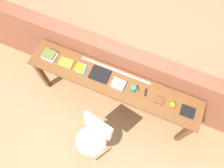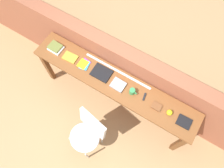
# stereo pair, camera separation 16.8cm
# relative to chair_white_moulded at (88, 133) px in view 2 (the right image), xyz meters

# --- Properties ---
(ground_plane) EXTENTS (40.00, 40.00, 0.00)m
(ground_plane) POSITION_rel_chair_white_moulded_xyz_m (-0.02, 0.43, -0.53)
(ground_plane) COLOR tan
(brick_wall_back) EXTENTS (6.00, 0.20, 1.18)m
(brick_wall_back) POSITION_rel_chair_white_moulded_xyz_m (-0.02, 1.07, 0.06)
(brick_wall_back) COLOR #935138
(brick_wall_back) RESTS_ON ground
(sideboard) EXTENTS (2.50, 0.44, 0.88)m
(sideboard) POSITION_rel_chair_white_moulded_xyz_m (-0.02, 0.73, 0.21)
(sideboard) COLOR brown
(sideboard) RESTS_ON ground
(chair_white_moulded) EXTENTS (0.52, 0.53, 0.89)m
(chair_white_moulded) POSITION_rel_chair_white_moulded_xyz_m (0.00, 0.00, 0.00)
(chair_white_moulded) COLOR silver
(chair_white_moulded) RESTS_ON ground
(book_stack_leftmost) EXTENTS (0.20, 0.17, 0.06)m
(book_stack_leftmost) POSITION_rel_chair_white_moulded_xyz_m (-1.02, 0.74, 0.38)
(book_stack_leftmost) COLOR white
(book_stack_leftmost) RESTS_ON sideboard
(magazine_cycling) EXTENTS (0.21, 0.15, 0.02)m
(magazine_cycling) POSITION_rel_chair_white_moulded_xyz_m (-0.75, 0.72, 0.36)
(magazine_cycling) COLOR gold
(magazine_cycling) RESTS_ON sideboard
(pamphlet_pile_colourful) EXTENTS (0.16, 0.19, 0.01)m
(pamphlet_pile_colourful) POSITION_rel_chair_white_moulded_xyz_m (-0.51, 0.74, 0.36)
(pamphlet_pile_colourful) COLOR green
(pamphlet_pile_colourful) RESTS_ON sideboard
(book_open_centre) EXTENTS (0.27, 0.22, 0.02)m
(book_open_centre) POSITION_rel_chair_white_moulded_xyz_m (-0.23, 0.75, 0.36)
(book_open_centre) COLOR black
(book_open_centre) RESTS_ON sideboard
(book_grey_hardcover) EXTENTS (0.19, 0.16, 0.03)m
(book_grey_hardcover) POSITION_rel_chair_white_moulded_xyz_m (0.06, 0.71, 0.37)
(book_grey_hardcover) COLOR #9E9EA3
(book_grey_hardcover) RESTS_ON sideboard
(mug) EXTENTS (0.11, 0.08, 0.09)m
(mug) POSITION_rel_chair_white_moulded_xyz_m (0.28, 0.72, 0.40)
(mug) COLOR #338C4C
(mug) RESTS_ON sideboard
(multitool_folded) EXTENTS (0.04, 0.11, 0.02)m
(multitool_folded) POSITION_rel_chair_white_moulded_xyz_m (0.44, 0.75, 0.36)
(multitool_folded) COLOR black
(multitool_folded) RESTS_ON sideboard
(leather_journal_brown) EXTENTS (0.13, 0.10, 0.02)m
(leather_journal_brown) POSITION_rel_chair_white_moulded_xyz_m (0.64, 0.72, 0.37)
(leather_journal_brown) COLOR brown
(leather_journal_brown) RESTS_ON sideboard
(sports_ball_small) EXTENTS (0.07, 0.07, 0.07)m
(sports_ball_small) POSITION_rel_chair_white_moulded_xyz_m (0.82, 0.72, 0.39)
(sports_ball_small) COLOR yellow
(sports_ball_small) RESTS_ON sideboard
(book_repair_rightmost) EXTENTS (0.18, 0.15, 0.02)m
(book_repair_rightmost) POSITION_rel_chair_white_moulded_xyz_m (1.03, 0.72, 0.36)
(book_repair_rightmost) COLOR black
(book_repair_rightmost) RESTS_ON sideboard
(ruler_metal_back_edge) EXTENTS (1.05, 0.03, 0.00)m
(ruler_metal_back_edge) POSITION_rel_chair_white_moulded_xyz_m (-0.06, 0.90, 0.35)
(ruler_metal_back_edge) COLOR silver
(ruler_metal_back_edge) RESTS_ON sideboard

